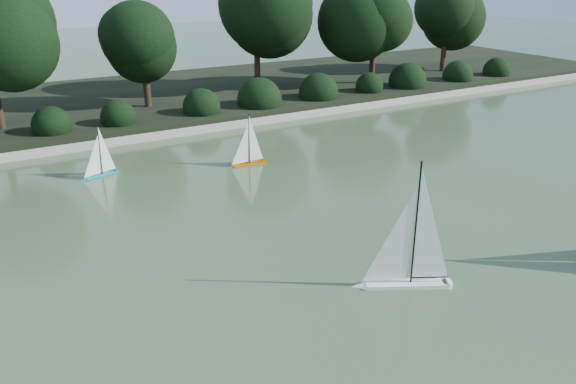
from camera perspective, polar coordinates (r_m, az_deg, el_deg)
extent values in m
plane|color=#31492B|center=(7.35, 5.40, -12.51)|extent=(80.00, 80.00, 0.00)
cube|color=gray|center=(14.92, -14.90, 5.37)|extent=(40.00, 0.35, 0.18)
cube|color=black|center=(18.69, -18.34, 8.44)|extent=(40.00, 8.00, 0.30)
cylinder|color=black|center=(17.29, -14.08, 9.51)|extent=(0.20, 0.20, 1.26)
sphere|color=black|center=(17.04, -14.58, 14.68)|extent=(2.10, 2.10, 2.10)
cylinder|color=black|center=(19.33, -3.13, 12.07)|extent=(0.20, 0.20, 1.73)
sphere|color=black|center=(19.08, -3.27, 18.37)|extent=(2.80, 2.80, 2.80)
cylinder|color=black|center=(20.57, 8.53, 12.11)|extent=(0.20, 0.20, 1.48)
sphere|color=black|center=(20.34, 8.83, 17.31)|extent=(2.52, 2.52, 2.52)
cylinder|color=black|center=(23.65, 15.46, 12.75)|extent=(0.20, 0.20, 1.40)
sphere|color=black|center=(23.47, 15.89, 16.86)|extent=(2.24, 2.24, 2.24)
sphere|color=black|center=(15.33, -23.18, 6.17)|extent=(1.10, 1.10, 1.10)
sphere|color=black|center=(15.67, -15.94, 7.40)|extent=(1.10, 1.10, 1.10)
sphere|color=black|center=(16.25, -9.07, 8.46)|extent=(1.10, 1.10, 1.10)
sphere|color=black|center=(17.04, -2.73, 9.33)|extent=(1.10, 1.10, 1.10)
sphere|color=black|center=(18.02, 3.01, 10.02)|extent=(1.10, 1.10, 1.10)
sphere|color=black|center=(19.16, 8.13, 10.55)|extent=(1.10, 1.10, 1.10)
sphere|color=black|center=(20.43, 12.66, 10.94)|extent=(1.10, 1.10, 1.10)
sphere|color=black|center=(21.82, 16.65, 11.23)|extent=(1.10, 1.10, 1.10)
sphere|color=black|center=(23.29, 20.15, 11.45)|extent=(1.10, 1.10, 1.10)
cube|color=white|center=(8.10, 11.95, -8.94)|extent=(1.12, 0.74, 0.11)
cone|color=white|center=(7.97, 7.23, -9.16)|extent=(0.31, 0.31, 0.23)
cylinder|color=white|center=(8.25, 15.87, -8.72)|extent=(0.19, 0.19, 0.11)
cylinder|color=black|center=(7.68, 12.91, -2.82)|extent=(0.03, 0.03, 1.78)
cylinder|color=black|center=(8.11, 14.17, -8.06)|extent=(0.48, 0.26, 0.02)
cube|color=#CB5100|center=(12.69, -4.05, 2.94)|extent=(0.74, 0.19, 0.07)
cone|color=#CB5100|center=(12.54, -5.85, 2.65)|extent=(0.16, 0.16, 0.15)
cylinder|color=#CB5100|center=(12.83, -2.54, 3.18)|extent=(0.09, 0.09, 0.07)
cylinder|color=black|center=(12.52, -3.97, 5.59)|extent=(0.02, 0.02, 1.14)
cylinder|color=black|center=(12.74, -3.24, 3.42)|extent=(0.34, 0.03, 0.01)
cube|color=#09918C|center=(12.62, -18.45, 1.72)|extent=(0.72, 0.32, 0.07)
cone|color=#09918C|center=(12.46, -20.11, 1.24)|extent=(0.17, 0.17, 0.14)
cylinder|color=#09918C|center=(12.76, -17.06, 2.11)|extent=(0.10, 0.10, 0.07)
cylinder|color=black|center=(12.46, -18.63, 4.27)|extent=(0.02, 0.02, 1.09)
cylinder|color=black|center=(12.67, -17.74, 2.26)|extent=(0.32, 0.09, 0.01)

